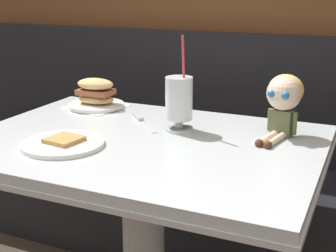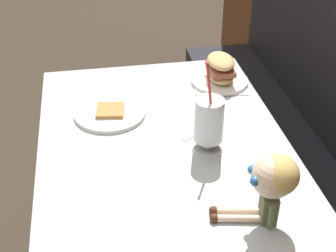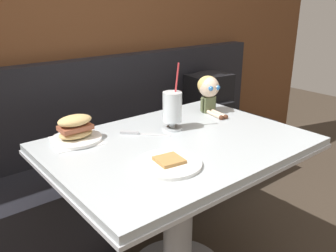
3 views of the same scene
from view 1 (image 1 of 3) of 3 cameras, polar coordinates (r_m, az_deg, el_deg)
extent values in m
cube|color=black|center=(2.20, 4.17, -9.92)|extent=(2.60, 0.48, 0.45)
cube|color=black|center=(2.20, 6.14, 3.92)|extent=(2.60, 0.10, 0.55)
cube|color=#B2BCC1|center=(1.50, -3.14, -2.09)|extent=(1.10, 0.80, 0.03)
cube|color=#B7BABF|center=(1.51, -3.12, -2.92)|extent=(1.11, 0.81, 0.02)
cylinder|color=#A5A8AD|center=(1.65, -2.94, -13.92)|extent=(0.14, 0.14, 0.65)
cylinder|color=white|center=(1.46, -12.54, -2.10)|extent=(0.25, 0.25, 0.01)
cube|color=#B78447|center=(1.46, -12.38, -1.60)|extent=(0.11, 0.11, 0.01)
cylinder|color=silver|center=(1.58, 1.29, -0.35)|extent=(0.10, 0.10, 0.01)
cylinder|color=silver|center=(1.57, 1.30, 0.34)|extent=(0.03, 0.03, 0.03)
cylinder|color=silver|center=(1.55, 1.32, 3.36)|extent=(0.09, 0.09, 0.14)
cylinder|color=pink|center=(1.55, 1.32, 3.11)|extent=(0.08, 0.08, 0.13)
cylinder|color=#DB383D|center=(1.52, 1.88, 6.77)|extent=(0.01, 0.04, 0.22)
cube|color=white|center=(1.90, -8.61, 2.28)|extent=(0.23, 0.23, 0.00)
cylinder|color=white|center=(1.89, -8.62, 2.51)|extent=(0.22, 0.22, 0.01)
ellipsoid|color=tan|center=(1.89, -8.65, 3.23)|extent=(0.15, 0.10, 0.04)
cube|color=#995138|center=(1.88, -8.69, 4.06)|extent=(0.14, 0.09, 0.02)
ellipsoid|color=tan|center=(1.88, -8.73, 5.01)|extent=(0.15, 0.10, 0.04)
cube|color=silver|center=(1.61, -2.38, -0.15)|extent=(0.11, 0.11, 0.00)
cube|color=#B2B5BA|center=(1.72, -3.66, 1.11)|extent=(0.07, 0.07, 0.01)
cube|color=#5B6642|center=(1.56, 13.52, 0.37)|extent=(0.07, 0.05, 0.08)
sphere|color=beige|center=(1.53, 13.77, 3.87)|extent=(0.11, 0.11, 0.11)
ellipsoid|color=#D8B766|center=(1.54, 13.95, 4.23)|extent=(0.13, 0.12, 0.10)
sphere|color=#2D6BB2|center=(1.50, 12.32, 3.81)|extent=(0.03, 0.03, 0.03)
sphere|color=#2D6BB2|center=(1.48, 13.89, 3.57)|extent=(0.03, 0.03, 0.03)
cylinder|color=beige|center=(1.50, 11.82, -1.44)|extent=(0.04, 0.12, 0.02)
cylinder|color=beige|center=(1.49, 12.80, -1.63)|extent=(0.04, 0.12, 0.02)
sphere|color=#4C2819|center=(1.45, 10.88, -2.05)|extent=(0.03, 0.03, 0.03)
sphere|color=#4C2819|center=(1.44, 11.90, -2.25)|extent=(0.03, 0.03, 0.03)
cylinder|color=#5B6642|center=(1.57, 12.15, 0.76)|extent=(0.02, 0.02, 0.07)
cylinder|color=#5B6642|center=(1.54, 14.95, 0.28)|extent=(0.02, 0.02, 0.07)
camera|label=2|loc=(1.30, 60.35, 29.09)|focal=51.75mm
camera|label=3|loc=(1.60, -61.28, 12.54)|focal=37.67mm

